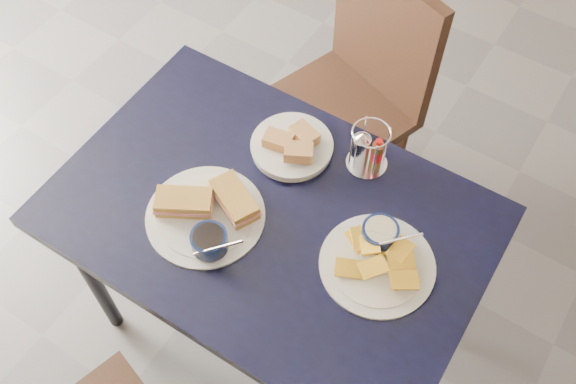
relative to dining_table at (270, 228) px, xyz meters
The scene contains 7 objects.
ground 0.70m from the dining_table, 59.21° to the right, with size 6.00×6.00×0.00m, color #57575D.
dining_table is the anchor object (origin of this frame).
chair_far 0.72m from the dining_table, 101.84° to the left, with size 0.55×0.55×0.93m.
sandwich_plate 0.18m from the dining_table, 140.83° to the right, with size 0.32×0.30×0.12m.
plantain_plate 0.31m from the dining_table, ahead, with size 0.28×0.28×0.12m.
bread_basket 0.23m from the dining_table, 106.50° to the left, with size 0.22×0.22×0.07m.
condiment_caddy 0.32m from the dining_table, 65.06° to the left, with size 0.11×0.11×0.14m.
Camera 1 is at (0.40, -0.52, 2.13)m, focal length 40.00 mm.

